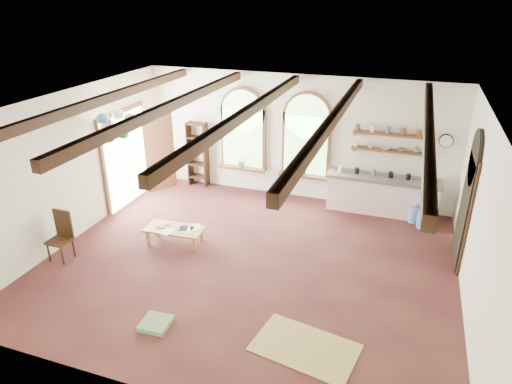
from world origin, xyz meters
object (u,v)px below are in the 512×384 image
at_px(coffee_table, 174,230).
at_px(balloon_cluster, 115,125).
at_px(side_chair, 61,246).
at_px(kitchen_counter, 382,195).

bearing_deg(coffee_table, balloon_cluster, 159.65).
distance_m(coffee_table, side_chair, 2.29).
xyz_separation_m(kitchen_counter, coffee_table, (-4.09, -3.00, -0.16)).
distance_m(coffee_table, balloon_cluster, 2.65).
xyz_separation_m(kitchen_counter, side_chair, (-5.95, -4.32, -0.18)).
bearing_deg(coffee_table, side_chair, -144.64).
bearing_deg(balloon_cluster, kitchen_counter, 22.77).
height_order(coffee_table, side_chair, side_chair).
xyz_separation_m(kitchen_counter, balloon_cluster, (-5.71, -2.40, 1.85)).
xyz_separation_m(side_chair, balloon_cluster, (0.24, 1.92, 2.03)).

